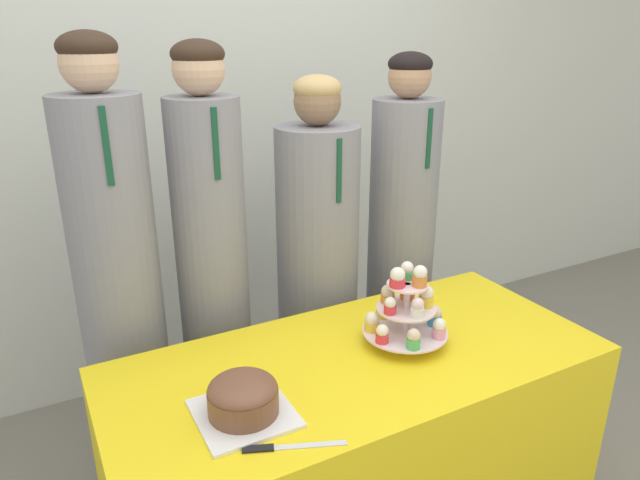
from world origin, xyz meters
TOP-DOWN VIEW (x-y plane):
  - wall_back at (0.00, 1.66)m, footprint 9.00×0.06m
  - table at (0.00, 0.33)m, footprint 1.47×0.65m
  - round_cake at (-0.40, 0.24)m, footprint 0.23×0.23m
  - cake_knife at (-0.37, 0.09)m, footprint 0.23×0.11m
  - cupcake_stand at (0.17, 0.34)m, footprint 0.26×0.26m
  - student_0 at (-0.57, 0.89)m, footprint 0.27×0.27m
  - student_1 at (-0.25, 0.89)m, footprint 0.24×0.25m
  - student_2 at (0.16, 0.89)m, footprint 0.31×0.31m
  - student_3 at (0.55, 0.89)m, footprint 0.27×0.28m

SIDE VIEW (x-z plane):
  - table at x=0.00m, z-range 0.00..0.72m
  - student_2 at x=0.16m, z-range -0.05..1.44m
  - cake_knife at x=-0.37m, z-range 0.72..0.73m
  - student_3 at x=0.55m, z-range -0.04..1.52m
  - round_cake at x=-0.40m, z-range 0.72..0.83m
  - student_1 at x=-0.25m, z-range -0.03..1.58m
  - student_0 at x=-0.57m, z-range -0.03..1.59m
  - cupcake_stand at x=0.17m, z-range 0.71..0.97m
  - wall_back at x=0.00m, z-range 0.00..2.70m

